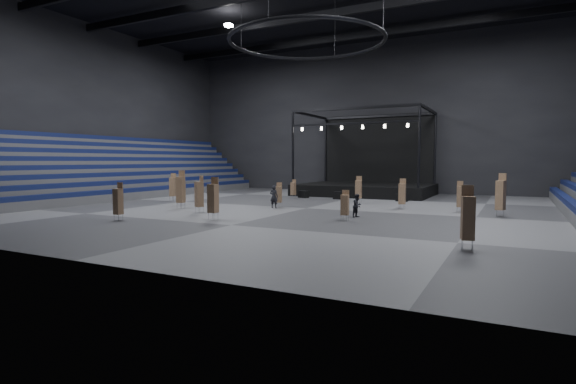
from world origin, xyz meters
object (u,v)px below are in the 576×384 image
at_px(flight_case_left, 303,194).
at_px(chair_stack_7, 501,195).
at_px(flight_case_mid, 339,195).
at_px(chair_stack_1, 199,194).
at_px(chair_stack_0, 181,191).
at_px(chair_stack_4, 402,193).
at_px(chair_stack_9, 118,201).
at_px(crew_member, 357,206).
at_px(chair_stack_10, 293,188).
at_px(chair_stack_2, 213,198).
at_px(chair_stack_13, 359,189).
at_px(chair_stack_8, 460,196).
at_px(man_center, 274,197).
at_px(chair_stack_11, 468,217).
at_px(chair_stack_6, 181,189).
at_px(flight_case_right, 402,198).
at_px(chair_stack_12, 279,194).
at_px(chair_stack_3, 345,204).
at_px(stage, 367,182).
at_px(chair_stack_5, 173,186).

distance_m(flight_case_left, chair_stack_7, 19.96).
distance_m(flight_case_mid, chair_stack_1, 16.17).
relative_size(chair_stack_0, chair_stack_4, 0.94).
relative_size(chair_stack_9, crew_member, 1.54).
xyz_separation_m(chair_stack_7, chair_stack_10, (-19.01, 6.72, -0.48)).
xyz_separation_m(chair_stack_2, chair_stack_7, (16.33, 10.24, 0.07)).
bearing_deg(chair_stack_13, flight_case_mid, 127.37).
relative_size(chair_stack_8, chair_stack_10, 1.21).
height_order(man_center, crew_member, man_center).
distance_m(chair_stack_10, man_center, 9.46).
bearing_deg(chair_stack_11, chair_stack_6, 145.12).
xyz_separation_m(flight_case_right, chair_stack_7, (8.50, -8.18, 1.13)).
relative_size(chair_stack_4, chair_stack_12, 1.20).
relative_size(flight_case_mid, chair_stack_0, 0.50).
distance_m(chair_stack_3, chair_stack_10, 17.28).
bearing_deg(chair_stack_6, chair_stack_2, -45.33).
bearing_deg(chair_stack_9, chair_stack_2, 30.52).
bearing_deg(stage, chair_stack_7, -47.08).
bearing_deg(flight_case_mid, chair_stack_13, -45.60).
height_order(flight_case_left, man_center, man_center).
height_order(chair_stack_0, chair_stack_11, chair_stack_11).
bearing_deg(flight_case_right, chair_stack_11, -70.41).
height_order(chair_stack_0, chair_stack_4, chair_stack_4).
distance_m(flight_case_left, chair_stack_8, 16.84).
relative_size(stage, flight_case_left, 12.88).
bearing_deg(chair_stack_7, chair_stack_13, 178.27).
bearing_deg(crew_member, chair_stack_13, 34.11).
height_order(chair_stack_3, chair_stack_5, chair_stack_5).
bearing_deg(chair_stack_0, chair_stack_7, 23.28).
xyz_separation_m(chair_stack_3, chair_stack_10, (-10.43, 13.78, -0.04)).
relative_size(chair_stack_6, chair_stack_13, 1.25).
bearing_deg(stage, chair_stack_3, -76.43).
relative_size(chair_stack_0, chair_stack_2, 0.82).
xyz_separation_m(chair_stack_7, chair_stack_8, (-2.74, 1.49, -0.30)).
xyz_separation_m(flight_case_mid, chair_stack_0, (-9.85, -11.69, 0.83)).
relative_size(chair_stack_7, chair_stack_9, 1.22).
xyz_separation_m(stage, chair_stack_8, (11.16, -13.46, -0.27)).
xyz_separation_m(chair_stack_2, chair_stack_3, (7.75, 3.19, -0.37)).
xyz_separation_m(flight_case_left, chair_stack_13, (6.77, -2.90, 0.90)).
bearing_deg(chair_stack_3, chair_stack_1, 175.75).
distance_m(chair_stack_13, man_center, 8.55).
distance_m(chair_stack_2, chair_stack_9, 5.95).
distance_m(chair_stack_9, crew_member, 15.44).
relative_size(chair_stack_13, man_center, 1.32).
height_order(flight_case_right, chair_stack_3, chair_stack_3).
relative_size(chair_stack_10, chair_stack_12, 0.95).
xyz_separation_m(chair_stack_5, chair_stack_6, (5.20, -4.97, 0.18)).
height_order(flight_case_left, chair_stack_3, chair_stack_3).
bearing_deg(chair_stack_6, flight_case_left, 61.38).
xyz_separation_m(chair_stack_13, man_center, (-4.66, -7.16, -0.35)).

